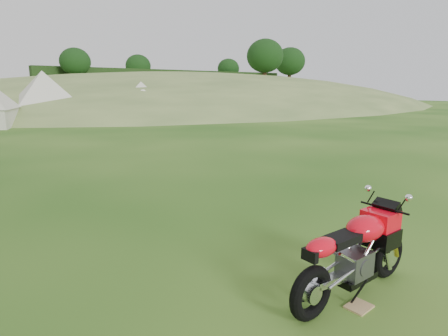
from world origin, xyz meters
TOP-DOWN VIEW (x-y plane):
  - ground at (0.00, 0.00)m, footprint 120.00×120.00m
  - hillside at (24.00, 40.00)m, footprint 80.00×64.00m
  - hedgerow at (24.00, 40.00)m, footprint 36.00×1.20m
  - sport_motorcycle at (0.23, -1.87)m, footprint 1.76×0.46m
  - plywood_board at (0.10, -2.04)m, footprint 0.26×0.21m
  - tent_mid at (3.16, 22.94)m, footprint 3.52×3.52m
  - tent_right at (9.62, 22.01)m, footprint 3.83×3.83m
  - caravan at (10.81, 20.94)m, footprint 4.34×2.57m

SIDE VIEW (x-z plane):
  - ground at x=0.00m, z-range 0.00..0.00m
  - hillside at x=24.00m, z-range -4.00..4.00m
  - hedgerow at x=24.00m, z-range -4.30..4.30m
  - plywood_board at x=0.10m, z-range 0.00..0.02m
  - sport_motorcycle at x=0.23m, z-range 0.00..1.06m
  - caravan at x=10.81m, z-range 0.00..1.91m
  - tent_right at x=9.62m, z-range 0.00..2.56m
  - tent_mid at x=3.16m, z-range 0.00..2.93m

